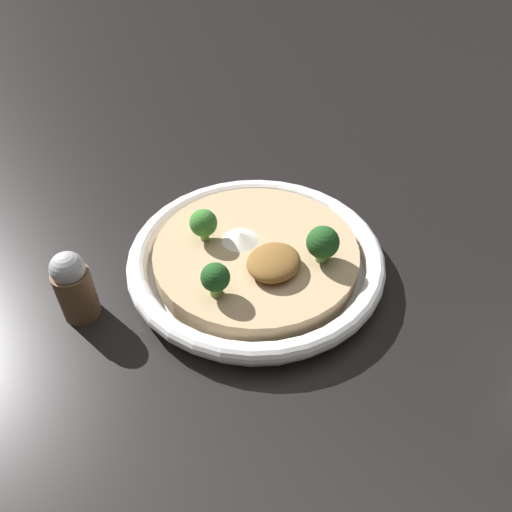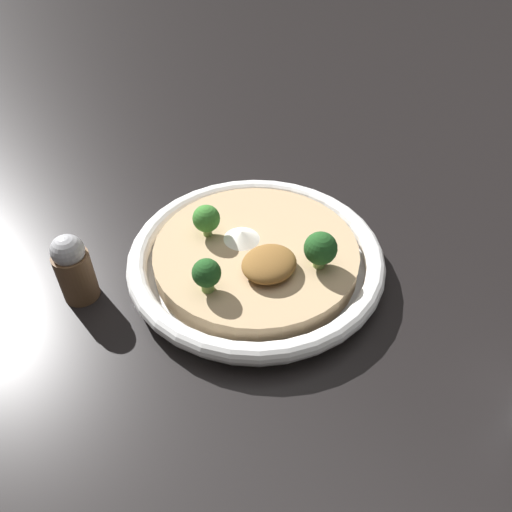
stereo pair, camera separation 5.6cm
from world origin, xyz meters
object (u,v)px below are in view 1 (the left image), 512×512
object	(u,v)px
broccoli_back	(323,243)
broccoli_front	(203,223)
risotto_bowl	(256,258)
broccoli_back_right	(215,278)
pepper_shaker	(74,286)

from	to	relation	value
broccoli_back	broccoli_front	distance (m)	0.13
broccoli_back	broccoli_front	size ratio (longest dim) A/B	1.10
risotto_bowl	broccoli_back_right	size ratio (longest dim) A/B	7.54
risotto_bowl	broccoli_back	world-z (taller)	broccoli_back
risotto_bowl	broccoli_back	xyz separation A→B (m)	(-0.03, 0.07, 0.04)
pepper_shaker	broccoli_front	bearing A→B (deg)	158.25
broccoli_back	pepper_shaker	distance (m)	0.26
broccoli_back	pepper_shaker	bearing A→B (deg)	-43.99
risotto_bowl	broccoli_back_right	distance (m)	0.09
risotto_bowl	broccoli_back_right	bearing A→B (deg)	5.92
broccoli_back_right	broccoli_back	bearing A→B (deg)	150.45
risotto_bowl	pepper_shaker	bearing A→B (deg)	-34.87
broccoli_front	broccoli_back	bearing A→B (deg)	110.85
broccoli_back_right	broccoli_front	size ratio (longest dim) A/B	0.99
risotto_bowl	broccoli_back_right	world-z (taller)	broccoli_back_right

